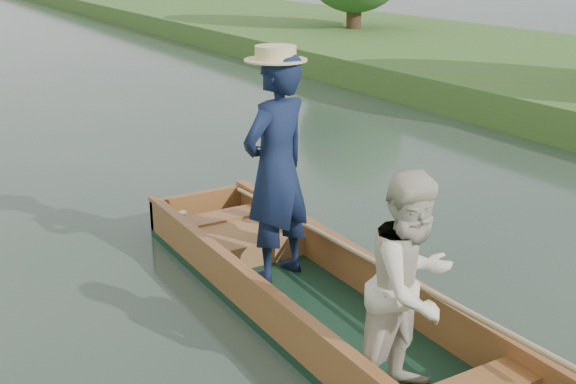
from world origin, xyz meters
TOP-DOWN VIEW (x-y plane):
  - ground at (0.00, 0.00)m, footprint 120.00×120.00m
  - punt at (-0.02, 0.05)m, footprint 1.12×5.00m

SIDE VIEW (x-z plane):
  - ground at x=0.00m, z-range 0.00..0.00m
  - punt at x=-0.02m, z-range -0.41..1.70m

